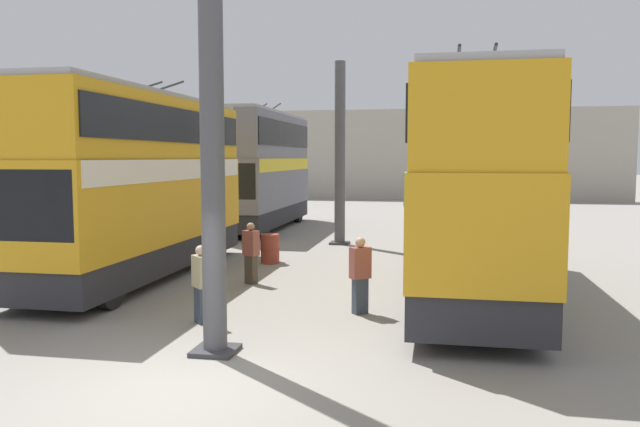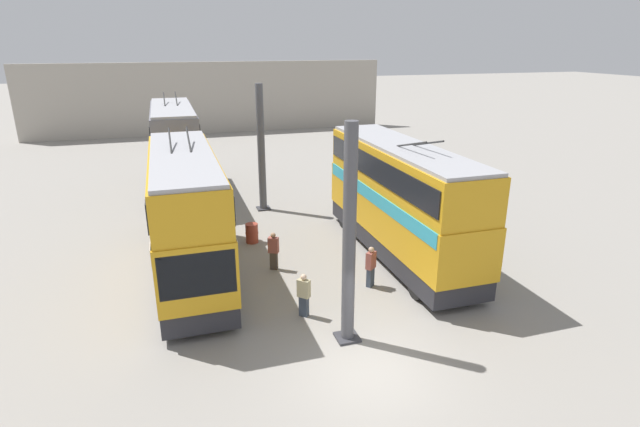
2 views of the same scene
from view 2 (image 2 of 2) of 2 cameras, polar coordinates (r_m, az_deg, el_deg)
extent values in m
plane|color=gray|center=(15.02, 5.71, -17.70)|extent=(240.00, 240.00, 0.00)
cube|color=#A8A093|center=(53.12, -12.26, 12.78)|extent=(0.50, 36.00, 7.07)
cylinder|color=#4C4C51|center=(14.83, 3.36, -2.79)|extent=(0.40, 0.40, 6.91)
cube|color=#333338|center=(16.41, 3.12, -13.93)|extent=(0.73, 0.73, 0.08)
cylinder|color=#4C4C51|center=(27.48, -6.73, 7.37)|extent=(0.40, 0.40, 6.91)
cube|color=#333338|center=(28.36, -6.47, 0.59)|extent=(0.73, 0.73, 0.08)
cylinder|color=black|center=(26.07, 7.12, 0.04)|extent=(1.07, 0.30, 1.07)
cylinder|color=black|center=(25.31, 2.78, -0.42)|extent=(1.07, 0.30, 1.07)
cylinder|color=black|center=(19.78, 16.47, -7.02)|extent=(1.07, 0.30, 1.07)
cylinder|color=black|center=(18.76, 11.05, -8.04)|extent=(1.07, 0.30, 1.07)
cube|color=#28282D|center=(22.21, 8.89, -3.06)|extent=(10.60, 2.45, 0.79)
cube|color=gold|center=(21.73, 9.07, 0.34)|extent=(10.82, 2.50, 1.99)
cube|color=teal|center=(21.51, 9.17, 2.16)|extent=(10.49, 2.54, 0.55)
cube|color=gold|center=(21.21, 9.33, 5.11)|extent=(10.71, 2.43, 1.73)
cube|color=black|center=(21.19, 9.34, 5.33)|extent=(10.38, 2.51, 0.95)
cube|color=#9E9EA3|center=(21.01, 9.47, 7.58)|extent=(10.60, 2.25, 0.14)
cube|color=black|center=(26.35, 3.99, 4.32)|extent=(0.12, 2.30, 1.27)
cylinder|color=#282828|center=(19.93, 12.17, 7.86)|extent=(2.35, 0.07, 0.65)
cylinder|color=#282828|center=(19.60, 10.37, 7.79)|extent=(2.35, 0.07, 0.65)
cylinder|color=black|center=(17.58, -10.22, -10.13)|extent=(0.96, 0.30, 0.96)
cylinder|color=black|center=(17.52, -17.16, -10.85)|extent=(0.96, 0.30, 0.96)
cylinder|color=black|center=(23.81, -12.44, -2.28)|extent=(0.96, 0.30, 0.96)
cylinder|color=black|center=(23.76, -17.47, -2.78)|extent=(0.96, 0.30, 0.96)
cube|color=#28282D|center=(20.61, -14.47, -5.38)|extent=(9.68, 2.45, 0.77)
cube|color=gold|center=(20.06, -14.82, -1.47)|extent=(9.87, 2.50, 2.23)
cube|color=silver|center=(19.79, -15.03, 0.81)|extent=(9.58, 2.54, 0.55)
cube|color=gold|center=(19.48, -15.30, 3.88)|extent=(9.77, 2.43, 1.65)
cube|color=black|center=(19.46, -15.32, 4.11)|extent=(9.48, 2.51, 0.91)
cube|color=#9E9EA3|center=(19.28, -15.53, 6.44)|extent=(9.68, 2.25, 0.14)
cube|color=black|center=(15.46, -13.84, -6.78)|extent=(0.12, 2.30, 1.43)
cylinder|color=#282828|center=(20.43, -14.79, 8.23)|extent=(2.35, 0.07, 0.65)
cylinder|color=#282828|center=(20.41, -16.77, 8.04)|extent=(2.35, 0.07, 0.65)
cylinder|color=black|center=(28.91, -13.48, 1.52)|extent=(1.03, 0.30, 1.03)
cylinder|color=black|center=(28.87, -17.63, 1.12)|extent=(1.03, 0.30, 1.03)
cylinder|color=black|center=(35.10, -14.32, 4.53)|extent=(1.03, 0.30, 1.03)
cylinder|color=black|center=(35.07, -17.75, 4.20)|extent=(1.03, 0.30, 1.03)
cube|color=#28282D|center=(32.01, -15.85, 3.31)|extent=(9.24, 2.45, 0.78)
cube|color=slate|center=(31.66, -16.09, 5.91)|extent=(9.43, 2.50, 2.21)
cube|color=yellow|center=(31.49, -16.23, 7.38)|extent=(9.14, 2.54, 0.55)
cube|color=slate|center=(31.27, -16.45, 9.65)|extent=(9.33, 2.43, 1.98)
cube|color=black|center=(31.26, -16.46, 9.83)|extent=(9.05, 2.51, 1.09)
cube|color=#9E9EA3|center=(31.13, -16.63, 11.57)|extent=(9.24, 2.25, 0.14)
cube|color=black|center=(27.08, -15.77, 4.28)|extent=(0.12, 2.30, 1.41)
cylinder|color=#282828|center=(32.27, -16.12, 12.50)|extent=(2.35, 0.07, 0.65)
cylinder|color=#282828|center=(32.26, -17.39, 12.38)|extent=(2.35, 0.07, 0.65)
cube|color=#384251|center=(17.42, -1.85, -10.54)|extent=(0.35, 0.35, 0.73)
cube|color=tan|center=(17.09, -1.87, -8.54)|extent=(0.47, 0.47, 0.64)
sphere|color=beige|center=(16.90, -1.89, -7.27)|extent=(0.21, 0.21, 0.21)
cube|color=#473D33|center=(20.82, -5.29, -5.39)|extent=(0.32, 0.36, 0.75)
cube|color=#934C42|center=(20.54, -5.35, -3.61)|extent=(0.41, 0.48, 0.65)
sphere|color=#A37A5B|center=(20.38, -5.39, -2.48)|extent=(0.21, 0.21, 0.21)
cube|color=#384251|center=(19.43, 5.77, -7.26)|extent=(0.34, 0.36, 0.76)
cube|color=#934C42|center=(19.13, 5.84, -5.34)|extent=(0.45, 0.48, 0.66)
sphere|color=tan|center=(18.95, 5.89, -4.13)|extent=(0.22, 0.22, 0.22)
cylinder|color=#933828|center=(23.61, -7.79, -2.24)|extent=(0.58, 0.58, 0.92)
cylinder|color=#933828|center=(23.61, -7.79, -2.24)|extent=(0.61, 0.61, 0.04)
camera|label=1|loc=(10.73, 46.36, -19.39)|focal=35.00mm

